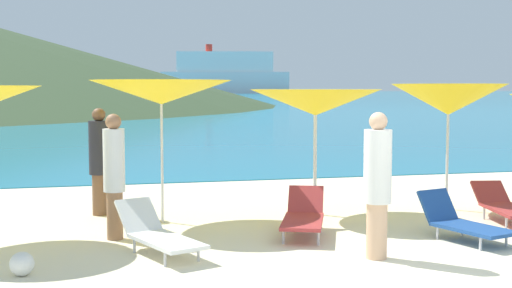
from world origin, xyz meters
The scene contains 14 objects.
ground_plane centered at (0.00, 10.00, -0.15)m, with size 50.00×100.00×0.30m, color beige.
ocean_water centered at (0.00, 228.78, 0.01)m, with size 650.00×440.00×0.02m, color teal.
umbrella_1 centered at (-2.43, 4.32, 2.10)m, with size 2.28×2.28×2.29m.
umbrella_2 centered at (0.18, 4.36, 1.92)m, with size 2.30×2.30×2.14m.
umbrella_3 centered at (2.62, 4.25, 1.96)m, with size 2.23×2.23×2.24m.
lounge_chair_0 centered at (-2.73, 2.19, 0.27)m, with size 1.10×1.75×0.63m.
lounge_chair_2 centered at (2.93, 2.96, 0.28)m, with size 0.87×1.78×0.57m.
lounge_chair_3 centered at (-0.53, 2.80, 0.29)m, with size 1.09×1.66×0.64m.
lounge_chair_4 centered at (1.56, 1.92, 0.27)m, with size 0.95×1.52×0.66m.
beachgoer_2 centered at (-3.23, 3.20, 0.97)m, with size 0.31×0.31×1.80m.
beachgoer_3 centered at (-0.05, 1.27, 0.99)m, with size 0.35×0.35×1.86m.
beachgoer_4 centered at (-3.40, 5.19, 0.97)m, with size 0.36×0.36×1.83m.
beach_ball centered at (-4.36, 1.50, 0.14)m, with size 0.28×0.28×0.28m, color white.
cruise_ship centered at (51.86, 268.22, 7.54)m, with size 52.56×18.15×19.96m.
Camera 1 is at (-3.61, -6.65, 2.16)m, focal length 47.94 mm.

